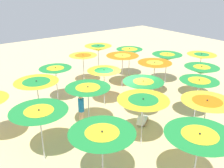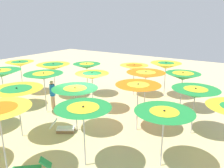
% 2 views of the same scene
% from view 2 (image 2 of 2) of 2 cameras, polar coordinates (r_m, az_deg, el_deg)
% --- Properties ---
extents(ground, '(43.00, 43.00, 0.04)m').
position_cam_2_polar(ground, '(12.10, -6.16, -9.11)').
color(ground, beige).
extents(beach_umbrella_0, '(2.06, 2.06, 2.45)m').
position_cam_2_polar(beach_umbrella_0, '(15.25, 13.80, 4.65)').
color(beach_umbrella_0, '#B2B2B7').
rests_on(beach_umbrella_0, ground).
extents(beach_umbrella_1, '(1.96, 1.96, 2.25)m').
position_cam_2_polar(beach_umbrella_1, '(15.14, 5.75, 4.35)').
color(beach_umbrella_1, '#B2B2B7').
rests_on(beach_umbrella_1, ground).
extents(beach_umbrella_2, '(1.90, 1.90, 2.31)m').
position_cam_2_polar(beach_umbrella_2, '(15.31, -6.56, 4.62)').
color(beach_umbrella_2, '#B2B2B7').
rests_on(beach_umbrella_2, ground).
extents(beach_umbrella_3, '(2.23, 2.23, 2.35)m').
position_cam_2_polar(beach_umbrella_3, '(15.42, -14.98, 4.33)').
color(beach_umbrella_3, '#B2B2B7').
rests_on(beach_umbrella_3, ground).
extents(beach_umbrella_4, '(1.93, 1.93, 2.38)m').
position_cam_2_polar(beach_umbrella_4, '(16.91, -22.76, 4.84)').
color(beach_umbrella_4, '#B2B2B7').
rests_on(beach_umbrella_4, ground).
extents(beach_umbrella_5, '(1.97, 1.97, 2.31)m').
position_cam_2_polar(beach_umbrella_5, '(13.18, 17.88, 1.91)').
color(beach_umbrella_5, '#B2B2B7').
rests_on(beach_umbrella_5, ground).
extents(beach_umbrella_6, '(2.19, 2.19, 2.40)m').
position_cam_2_polar(beach_umbrella_6, '(12.50, 8.75, 2.34)').
color(beach_umbrella_6, '#B2B2B7').
rests_on(beach_umbrella_6, ground).
extents(beach_umbrella_7, '(1.92, 1.92, 2.32)m').
position_cam_2_polar(beach_umbrella_7, '(12.51, -5.20, 2.10)').
color(beach_umbrella_7, '#B2B2B7').
rests_on(beach_umbrella_7, ground).
extents(beach_umbrella_8, '(2.15, 2.15, 2.37)m').
position_cam_2_polar(beach_umbrella_8, '(12.77, -17.31, 1.94)').
color(beach_umbrella_8, '#B2B2B7').
rests_on(beach_umbrella_8, ground).
extents(beach_umbrella_9, '(2.28, 2.28, 2.37)m').
position_cam_2_polar(beach_umbrella_9, '(14.51, -26.84, 2.43)').
color(beach_umbrella_9, '#B2B2B7').
rests_on(beach_umbrella_9, ground).
extents(beach_umbrella_10, '(2.10, 2.10, 2.27)m').
position_cam_2_polar(beach_umbrella_10, '(10.51, 20.78, -2.25)').
color(beach_umbrella_10, '#B2B2B7').
rests_on(beach_umbrella_10, ground).
extents(beach_umbrella_11, '(2.12, 2.12, 2.36)m').
position_cam_2_polar(beach_umbrella_11, '(10.20, 6.77, -1.10)').
color(beach_umbrella_11, '#B2B2B7').
rests_on(beach_umbrella_11, ground).
extents(beach_umbrella_12, '(2.13, 2.13, 2.20)m').
position_cam_2_polar(beach_umbrella_12, '(10.30, -9.54, -1.90)').
color(beach_umbrella_12, '#B2B2B7').
rests_on(beach_umbrella_12, ground).
extents(beach_umbrella_13, '(2.24, 2.24, 2.36)m').
position_cam_2_polar(beach_umbrella_13, '(10.40, -23.47, -1.91)').
color(beach_umbrella_13, '#B2B2B7').
rests_on(beach_umbrella_13, ground).
extents(beach_umbrella_16, '(2.07, 2.07, 2.22)m').
position_cam_2_polar(beach_umbrella_16, '(7.83, 13.32, -8.33)').
color(beach_umbrella_16, '#B2B2B7').
rests_on(beach_umbrella_16, ground).
extents(beach_umbrella_17, '(1.97, 1.97, 2.36)m').
position_cam_2_polar(beach_umbrella_17, '(7.66, -7.45, -7.35)').
color(beach_umbrella_17, '#B2B2B7').
rests_on(beach_umbrella_17, ground).
extents(lounger_1, '(1.18, 0.95, 0.64)m').
position_cam_2_polar(lounger_1, '(10.91, -12.52, -11.05)').
color(lounger_1, olive).
rests_on(lounger_1, ground).
extents(beachgoer_0, '(0.30, 0.30, 1.73)m').
position_cam_2_polar(beachgoer_0, '(13.54, -15.20, -2.56)').
color(beachgoer_0, '#D8A87F').
rests_on(beachgoer_0, ground).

